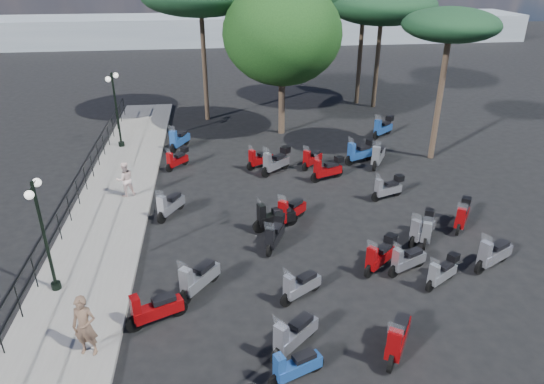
{
  "coord_description": "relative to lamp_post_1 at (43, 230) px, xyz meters",
  "views": [
    {
      "loc": [
        -2.28,
        -14.64,
        9.08
      ],
      "look_at": [
        -0.26,
        1.47,
        1.2
      ],
      "focal_mm": 32.0,
      "sensor_mm": 36.0,
      "label": 1
    }
  ],
  "objects": [
    {
      "name": "scooter_15",
      "position": [
        7.64,
        3.36,
        -1.68
      ],
      "size": [
        1.31,
        1.32,
        1.39
      ],
      "rotation": [
        0.0,
        0.0,
        2.36
      ],
      "color": "black",
      "rests_on": "ground"
    },
    {
      "name": "scooter_9",
      "position": [
        6.95,
        2.93,
        -1.67
      ],
      "size": [
        1.75,
        0.79,
        1.43
      ],
      "rotation": [
        0.0,
        0.0,
        1.87
      ],
      "color": "black",
      "rests_on": "ground"
    },
    {
      "name": "scooter_20",
      "position": [
        12.18,
        1.46,
        -1.68
      ],
      "size": [
        0.92,
        1.48,
        1.28
      ],
      "rotation": [
        0.0,
        0.0,
        2.66
      ],
      "color": "black",
      "rests_on": "ground"
    },
    {
      "name": "scooter_17",
      "position": [
        9.47,
        8.52,
        -1.73
      ],
      "size": [
        1.16,
        1.21,
        1.26
      ],
      "rotation": [
        0.0,
        0.0,
        2.38
      ],
      "color": "black",
      "rests_on": "ground"
    },
    {
      "name": "ground",
      "position": [
        7.21,
        2.15,
        -2.17
      ],
      "size": [
        120.0,
        120.0,
        0.0
      ],
      "primitive_type": "plane",
      "color": "black",
      "rests_on": "ground"
    },
    {
      "name": "scooter_8",
      "position": [
        6.81,
        1.73,
        -1.68
      ],
      "size": [
        0.88,
        1.52,
        1.3
      ],
      "rotation": [
        0.0,
        0.0,
        2.71
      ],
      "color": "black",
      "rests_on": "ground"
    },
    {
      "name": "scooter_25",
      "position": [
        11.59,
        -1.04,
        -1.72
      ],
      "size": [
        1.31,
        0.93,
        1.18
      ],
      "rotation": [
        0.0,
        0.0,
        2.14
      ],
      "color": "black",
      "rests_on": "ground"
    },
    {
      "name": "scooter_3",
      "position": [
        3.09,
        4.42,
        -1.69
      ],
      "size": [
        1.02,
        1.54,
        1.38
      ],
      "rotation": [
        0.0,
        0.0,
        2.6
      ],
      "color": "black",
      "rests_on": "ground"
    },
    {
      "name": "scooter_2",
      "position": [
        4.24,
        -0.54,
        -1.65
      ],
      "size": [
        1.24,
        1.53,
        1.47
      ],
      "rotation": [
        0.0,
        0.0,
        2.47
      ],
      "color": "black",
      "rests_on": "ground"
    },
    {
      "name": "scooter_14",
      "position": [
        10.77,
        -0.29,
        -1.73
      ],
      "size": [
        1.48,
        0.83,
        1.26
      ],
      "rotation": [
        0.0,
        0.0,
        2.0
      ],
      "color": "black",
      "rests_on": "ground"
    },
    {
      "name": "scooter_27",
      "position": [
        13.85,
        2.19,
        -1.67
      ],
      "size": [
        1.1,
        1.42,
        1.31
      ],
      "rotation": [
        0.0,
        0.0,
        2.52
      ],
      "color": "black",
      "rests_on": "ground"
    },
    {
      "name": "distant_hills",
      "position": [
        7.21,
        47.15,
        -0.67
      ],
      "size": [
        70.0,
        8.0,
        3.0
      ],
      "primitive_type": "cube",
      "color": "gray",
      "rests_on": "ground"
    },
    {
      "name": "sidewalk",
      "position": [
        0.71,
        5.15,
        -2.09
      ],
      "size": [
        3.0,
        30.0,
        0.15
      ],
      "primitive_type": "cube",
      "color": "slate",
      "rests_on": "ground"
    },
    {
      "name": "scooter_1",
      "position": [
        3.08,
        -1.76,
        -1.68
      ],
      "size": [
        1.64,
        0.89,
        1.39
      ],
      "rotation": [
        0.0,
        0.0,
        1.98
      ],
      "color": "black",
      "rests_on": "ground"
    },
    {
      "name": "woman",
      "position": [
        1.54,
        -2.81,
        -1.18
      ],
      "size": [
        0.68,
        0.52,
        1.68
      ],
      "primitive_type": "imported",
      "rotation": [
        0.0,
        0.0,
        -0.2
      ],
      "color": "brown",
      "rests_on": "sidewalk"
    },
    {
      "name": "railing",
      "position": [
        -0.59,
        4.95,
        -1.27
      ],
      "size": [
        0.04,
        26.04,
        1.1
      ],
      "color": "black",
      "rests_on": "sidewalk"
    },
    {
      "name": "pedestrian_far",
      "position": [
        1.2,
        6.19,
        -1.28
      ],
      "size": [
        0.87,
        0.78,
        1.48
      ],
      "primitive_type": "imported",
      "rotation": [
        0.0,
        0.0,
        3.51
      ],
      "color": "beige",
      "rests_on": "sidewalk"
    },
    {
      "name": "scooter_7",
      "position": [
        6.53,
        -4.19,
        -1.74
      ],
      "size": [
        1.46,
        0.75,
        1.22
      ],
      "rotation": [
        0.0,
        0.0,
        1.95
      ],
      "color": "black",
      "rests_on": "ground"
    },
    {
      "name": "scooter_29",
      "position": [
        14.3,
        12.4,
        -1.64
      ],
      "size": [
        1.47,
        1.25,
        1.4
      ],
      "rotation": [
        0.0,
        0.0,
        2.25
      ],
      "color": "black",
      "rests_on": "ground"
    },
    {
      "name": "scooter_23",
      "position": [
        11.93,
        8.83,
        -1.63
      ],
      "size": [
        1.67,
        0.99,
        1.43
      ],
      "rotation": [
        0.0,
        0.0,
        2.02
      ],
      "color": "black",
      "rests_on": "ground"
    },
    {
      "name": "scooter_22",
      "position": [
        12.65,
        8.31,
        -1.65
      ],
      "size": [
        1.07,
        1.67,
        1.48
      ],
      "rotation": [
        0.0,
        0.0,
        2.62
      ],
      "color": "black",
      "rests_on": "ground"
    },
    {
      "name": "scooter_11",
      "position": [
        7.01,
        8.8,
        -1.73
      ],
      "size": [
        1.4,
        0.96,
        1.27
      ],
      "rotation": [
        0.0,
        0.0,
        2.13
      ],
      "color": "black",
      "rests_on": "ground"
    },
    {
      "name": "broadleaf_tree",
      "position": [
        8.77,
        13.76,
        3.29
      ],
      "size": [
        6.32,
        6.32,
        8.15
      ],
      "color": "#38281E",
      "rests_on": "ground"
    },
    {
      "name": "pine_3",
      "position": [
        15.68,
        9.04,
        4.16
      ],
      "size": [
        4.35,
        4.35,
        7.14
      ],
      "color": "#38281E",
      "rests_on": "ground"
    },
    {
      "name": "scooter_10",
      "position": [
        7.7,
        8.1,
        -1.62
      ],
      "size": [
        1.5,
        1.33,
        1.46
      ],
      "rotation": [
        0.0,
        0.0,
        2.28
      ],
      "color": "black",
      "rests_on": "ground"
    },
    {
      "name": "scooter_6",
      "position": [
        6.66,
        -3.22,
        -1.67
      ],
      "size": [
        1.41,
        1.28,
        1.43
      ],
      "rotation": [
        0.0,
        0.0,
        2.3
      ],
      "color": "black",
      "rests_on": "ground"
    },
    {
      "name": "scooter_28",
      "position": [
        11.94,
        4.86,
        -1.7
      ],
      "size": [
        1.5,
        0.77,
        1.24
      ],
      "rotation": [
        0.0,
        0.0,
        1.93
      ],
      "color": "black",
      "rests_on": "ground"
    },
    {
      "name": "scooter_12",
      "position": [
        9.2,
        -3.66,
        -1.66
      ],
      "size": [
        1.1,
        1.62,
        1.46
      ],
      "rotation": [
        0.0,
        0.0,
        2.58
      ],
      "color": "black",
      "rests_on": "ground"
    },
    {
      "name": "scooter_4",
      "position": [
        3.13,
        9.24,
        -1.72
      ],
      "size": [
        1.08,
        1.21,
        1.18
      ],
      "rotation": [
        0.0,
        0.0,
        2.43
      ],
      "color": "black",
      "rests_on": "ground"
    },
    {
      "name": "scooter_13",
      "position": [
        7.19,
        -1.18,
        -1.72
      ],
      "size": [
        1.39,
        0.99,
        1.27
      ],
      "rotation": [
        0.0,
        0.0,
        2.16
      ],
      "color": "black",
      "rests_on": "ground"
    },
    {
      "name": "scooter_26",
      "position": [
        13.61,
        -0.38,
        -1.67
      ],
      "size": [
        1.66,
        1.01,
        1.44
      ],
      "rotation": [
        0.0,
        0.0,
        2.05
      ],
      "color": "black",
      "rests_on": "ground"
    },
    {
      "name": "scooter_16",
      "position": [
        9.9,
        7.03,
        -1.66
      ],
      "size": [
        1.62,
        0.85,
        1.35
      ],
      "rotation": [
        0.0,
        0.0,
        1.94
      ],
      "color": "black",
      "rests_on": "ground"
    },
    {
      "name": "scooter_19",
      "position": [
        9.98,
        0.01,
        -1.67
      ],
      "size": [
        1.35,
        1.22,
        1.32
      ],
      "rotation": [
        0.0,
        0.0,
        2.29
      ],
      "color": "black",
      "rests_on": "ground"
    },
    {
      "name": "pine_0",
      "position": [
        15.67,
        18.34,
        4.22
      ],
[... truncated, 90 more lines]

